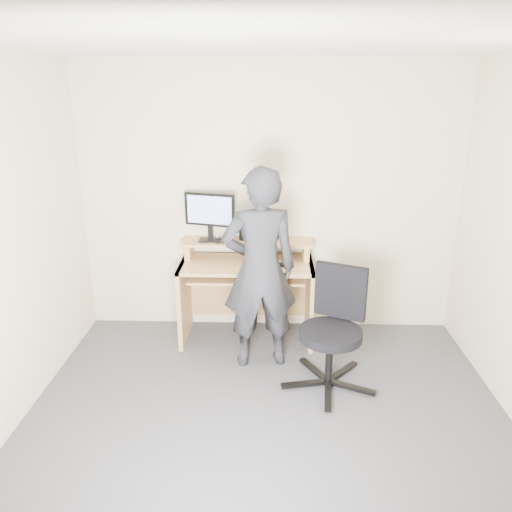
# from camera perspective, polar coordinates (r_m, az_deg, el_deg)

# --- Properties ---
(ground) EXTENTS (3.50, 3.50, 0.00)m
(ground) POSITION_cam_1_polar(r_m,az_deg,el_deg) (3.59, 1.17, -20.25)
(ground) COLOR #49494D
(ground) RESTS_ON ground
(back_wall) EXTENTS (3.50, 0.02, 2.50)m
(back_wall) POSITION_cam_1_polar(r_m,az_deg,el_deg) (4.64, 1.55, 6.31)
(back_wall) COLOR beige
(back_wall) RESTS_ON ground
(ceiling) EXTENTS (3.50, 3.50, 0.02)m
(ceiling) POSITION_cam_1_polar(r_m,az_deg,el_deg) (2.79, 1.54, 23.77)
(ceiling) COLOR white
(ceiling) RESTS_ON back_wall
(desk) EXTENTS (1.20, 0.60, 0.91)m
(desk) POSITION_cam_1_polar(r_m,az_deg,el_deg) (4.64, -1.02, -2.77)
(desk) COLOR tan
(desk) RESTS_ON ground
(monitor) EXTENTS (0.46, 0.15, 0.44)m
(monitor) POSITION_cam_1_polar(r_m,az_deg,el_deg) (4.53, -5.32, 4.96)
(monitor) COLOR black
(monitor) RESTS_ON desk
(external_drive) EXTENTS (0.11, 0.15, 0.20)m
(external_drive) POSITION_cam_1_polar(r_m,az_deg,el_deg) (4.61, -1.25, 3.13)
(external_drive) COLOR black
(external_drive) RESTS_ON desk
(travel_mug) EXTENTS (0.10, 0.10, 0.17)m
(travel_mug) POSITION_cam_1_polar(r_m,az_deg,el_deg) (4.59, 0.23, 2.90)
(travel_mug) COLOR #B0B0B4
(travel_mug) RESTS_ON desk
(smartphone) EXTENTS (0.10, 0.14, 0.01)m
(smartphone) POSITION_cam_1_polar(r_m,az_deg,el_deg) (4.54, 1.25, 1.64)
(smartphone) COLOR black
(smartphone) RESTS_ON desk
(charger) EXTENTS (0.05, 0.05, 0.03)m
(charger) POSITION_cam_1_polar(r_m,az_deg,el_deg) (4.52, -4.31, 1.70)
(charger) COLOR black
(charger) RESTS_ON desk
(headphones) EXTENTS (0.18, 0.18, 0.06)m
(headphones) POSITION_cam_1_polar(r_m,az_deg,el_deg) (4.65, -3.58, 2.06)
(headphones) COLOR silver
(headphones) RESTS_ON desk
(keyboard) EXTENTS (0.49, 0.34, 0.03)m
(keyboard) POSITION_cam_1_polar(r_m,az_deg,el_deg) (4.44, -0.63, -2.16)
(keyboard) COLOR black
(keyboard) RESTS_ON desk
(mouse) EXTENTS (0.11, 0.09, 0.04)m
(mouse) POSITION_cam_1_polar(r_m,az_deg,el_deg) (4.39, 3.09, -0.99)
(mouse) COLOR black
(mouse) RESTS_ON desk
(office_chair) EXTENTS (0.74, 0.72, 0.93)m
(office_chair) POSITION_cam_1_polar(r_m,az_deg,el_deg) (3.95, 8.87, -7.74)
(office_chair) COLOR black
(office_chair) RESTS_ON ground
(person) EXTENTS (0.68, 0.51, 1.69)m
(person) POSITION_cam_1_polar(r_m,az_deg,el_deg) (4.05, 0.43, -1.57)
(person) COLOR black
(person) RESTS_ON ground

